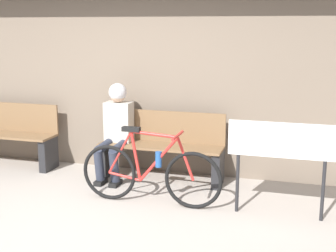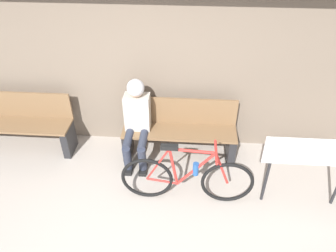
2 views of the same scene
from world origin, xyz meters
name	(u,v)px [view 1 (image 1 of 2)]	position (x,y,z in m)	size (l,w,h in m)	color
ground_plane	(65,240)	(0.00, 0.00, 0.00)	(24.00, 24.00, 0.00)	#ADA399
storefront_wall	(145,47)	(0.00, 2.29, 1.66)	(12.00, 0.56, 3.20)	#756656
park_bench_near	(162,149)	(0.34, 1.93, 0.40)	(1.57, 0.42, 0.86)	brown
bicycle	(150,173)	(0.47, 1.08, 0.36)	(1.60, 0.40, 0.86)	black
person_seated	(116,124)	(-0.23, 1.82, 0.70)	(0.34, 0.61, 1.22)	#2D3342
park_bench_far	(4,136)	(-1.99, 1.93, 0.40)	(1.56, 0.42, 0.86)	brown
signboard	(281,146)	(1.84, 1.14, 0.75)	(1.07, 0.04, 0.99)	#232326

